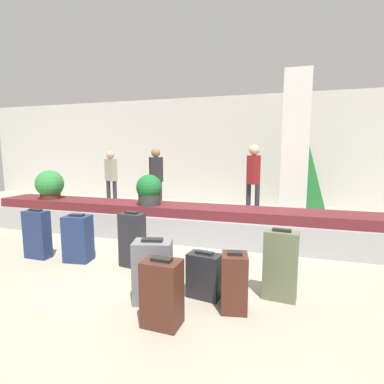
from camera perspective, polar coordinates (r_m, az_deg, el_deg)
The scene contains 18 objects.
ground_plane at distance 4.35m, azimuth -5.08°, elevation -13.57°, with size 18.00×18.00×0.00m, color #9E937F.
back_wall at distance 9.23m, azimuth 7.46°, elevation 7.91°, with size 18.00×0.06×3.20m.
carousel at distance 5.42m, azimuth 0.00°, elevation -5.97°, with size 8.41×0.85×0.61m.
pillar at distance 6.66m, azimuth 18.94°, elevation 7.58°, with size 0.53×0.53×3.20m.
suitcase_0 at distance 4.66m, azimuth -20.89°, elevation -8.26°, with size 0.39×0.32×0.69m.
suitcase_1 at distance 4.23m, azimuth -11.32°, elevation -8.94°, with size 0.37×0.25×0.77m.
suitcase_2 at distance 5.03m, azimuth -27.40°, elevation -7.17°, with size 0.37×0.19×0.74m.
suitcase_3 at distance 3.13m, azimuth 8.07°, elevation -16.63°, with size 0.30×0.32×0.61m.
suitcase_4 at distance 2.88m, azimuth -5.71°, elevation -18.58°, with size 0.35×0.27×0.64m.
suitcase_5 at distance 3.37m, azimuth 2.35°, elevation -15.57°, with size 0.38×0.26×0.52m.
suitcase_6 at distance 3.27m, azimuth -7.46°, elevation -14.76°, with size 0.45×0.36×0.69m.
suitcase_7 at distance 3.41m, azimuth 16.48°, elevation -13.27°, with size 0.37×0.21×0.78m.
potted_plant_0 at distance 6.77m, azimuth -25.46°, elevation 1.19°, with size 0.55×0.55×0.58m.
potted_plant_1 at distance 5.45m, azimuth -8.15°, elevation 0.33°, with size 0.46×0.46×0.55m.
traveler_0 at distance 7.75m, azimuth -6.85°, elevation 3.38°, with size 0.36×0.35×1.65m.
traveler_1 at distance 7.03m, azimuth 11.62°, elevation 3.22°, with size 0.31×0.37×1.72m.
traveler_2 at distance 8.58m, azimuth -15.16°, elevation 3.23°, with size 0.36×0.27×1.58m.
decorated_tree at distance 7.88m, azimuth 20.50°, elevation 4.08°, with size 1.07×1.07×2.09m.
Camera 1 is at (1.53, -3.75, 1.59)m, focal length 28.00 mm.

